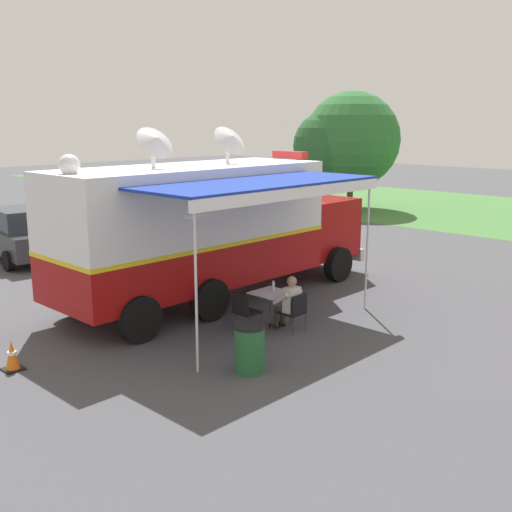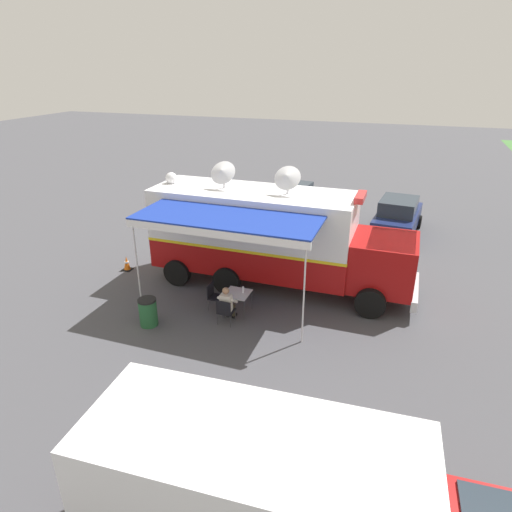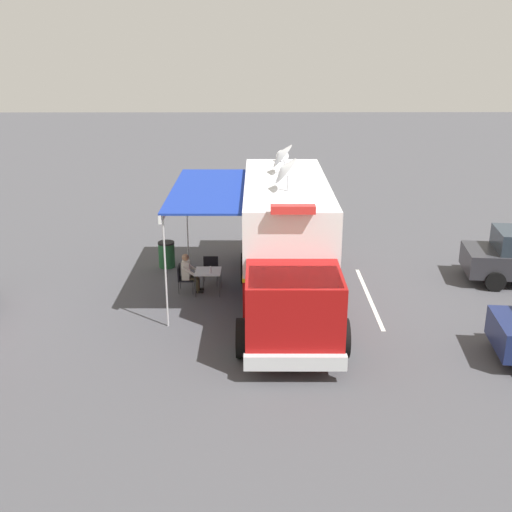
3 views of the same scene
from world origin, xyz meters
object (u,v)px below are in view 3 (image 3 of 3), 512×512
object	(u,v)px
command_truck	(285,238)
traffic_cone	(260,234)
water_bottle	(211,270)
seated_responder	(189,272)
folding_chair_beside_table	(211,268)
folding_table	(208,273)
folding_chair_at_table	(183,276)
trash_bin	(167,254)

from	to	relation	value
command_truck	traffic_cone	xyz separation A→B (m)	(0.69, -5.81, -1.67)
water_bottle	seated_responder	world-z (taller)	seated_responder
folding_chair_beside_table	seated_responder	bearing A→B (deg)	49.70
traffic_cone	folding_table	bearing A→B (deg)	72.63
command_truck	traffic_cone	distance (m)	6.09
command_truck	traffic_cone	bearing A→B (deg)	-83.22
water_bottle	folding_chair_beside_table	xyz separation A→B (m)	(0.07, -1.03, -0.32)
seated_responder	folding_chair_beside_table	bearing A→B (deg)	-130.30
folding_chair_at_table	folding_chair_beside_table	size ratio (longest dim) A/B	1.00
water_bottle	folding_chair_beside_table	distance (m)	1.08
folding_chair_beside_table	seated_responder	world-z (taller)	seated_responder
water_bottle	seated_responder	bearing A→B (deg)	-21.63
folding_chair_beside_table	trash_bin	world-z (taller)	trash_bin
folding_table	folding_chair_at_table	distance (m)	0.82
folding_chair_at_table	seated_responder	world-z (taller)	seated_responder
traffic_cone	water_bottle	bearing A→B (deg)	74.01
command_truck	water_bottle	distance (m)	2.55
water_bottle	trash_bin	bearing A→B (deg)	-56.36
traffic_cone	folding_chair_at_table	bearing A→B (deg)	64.77
command_truck	trash_bin	size ratio (longest dim) A/B	10.45
command_truck	folding_chair_beside_table	size ratio (longest dim) A/B	10.93
folding_table	trash_bin	bearing A→B (deg)	-55.92
folding_table	water_bottle	distance (m)	0.26
folding_chair_beside_table	seated_responder	xyz separation A→B (m)	(0.63, 0.75, 0.14)
folding_table	folding_chair_beside_table	bearing A→B (deg)	-91.55
seated_responder	traffic_cone	size ratio (longest dim) A/B	2.16
folding_chair_at_table	trash_bin	size ratio (longest dim) A/B	0.96
command_truck	trash_bin	xyz separation A→B (m)	(3.97, -2.83, -1.49)
water_bottle	folding_chair_at_table	bearing A→B (deg)	-17.44
folding_chair_at_table	folding_table	bearing A→B (deg)	172.59
command_truck	folding_chair_at_table	distance (m)	3.52
trash_bin	traffic_cone	size ratio (longest dim) A/B	1.57
seated_responder	trash_bin	bearing A→B (deg)	-66.36
folding_table	folding_chair_at_table	xyz separation A→B (m)	(0.80, -0.10, -0.16)
water_bottle	folding_table	bearing A→B (deg)	-62.77
water_bottle	seated_responder	distance (m)	0.78
command_truck	trash_bin	world-z (taller)	command_truck
folding_chair_at_table	traffic_cone	bearing A→B (deg)	-115.23
folding_chair_beside_table	folding_chair_at_table	bearing A→B (deg)	42.19
folding_chair_beside_table	trash_bin	distance (m)	2.23
folding_chair_beside_table	traffic_cone	world-z (taller)	folding_chair_beside_table
command_truck	seated_responder	bearing A→B (deg)	-10.62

